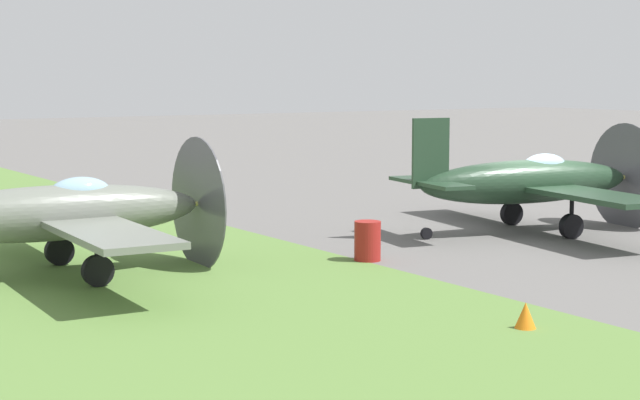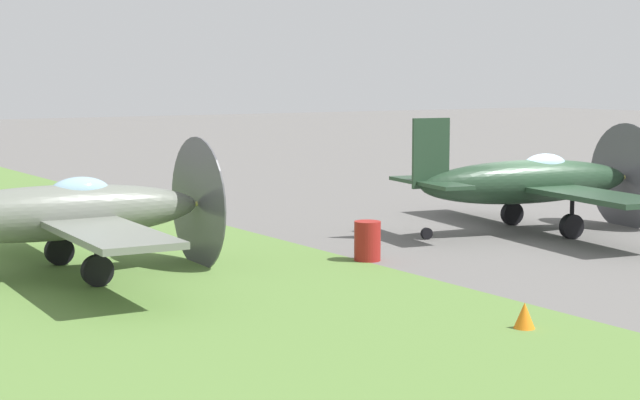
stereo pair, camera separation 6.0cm
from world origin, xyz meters
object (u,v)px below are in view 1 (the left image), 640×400
Objects in this scene: airplane_wingman at (61,213)px; runway_marker_cone at (525,315)px; fuel_drum at (368,241)px; airplane_lead at (531,182)px.

airplane_wingman is 9.89m from runway_marker_cone.
airplane_wingman reaches higher than fuel_drum.
airplane_lead is 1.02× the size of airplane_wingman.
fuel_drum is (1.15, -6.15, -0.91)m from airplane_lead.
fuel_drum is at bearing 76.53° from airplane_wingman.
airplane_lead is at bearing 89.56° from airplane_wingman.
airplane_lead is 10.95m from runway_marker_cone.
runway_marker_cone is at bearing -12.77° from fuel_drum.
runway_marker_cone is at bearing 33.14° from airplane_wingman.
airplane_lead reaches higher than airplane_wingman.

